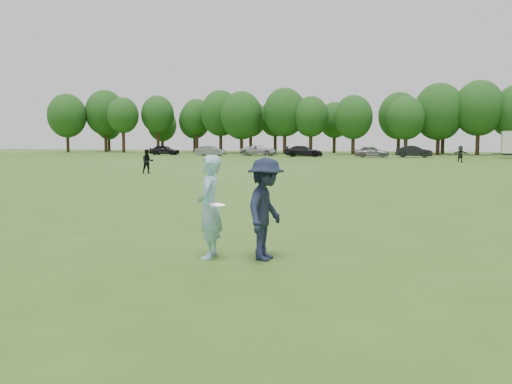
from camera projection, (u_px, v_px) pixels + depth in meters
ground at (224, 251)px, 10.25m from camera, size 200.00×200.00×0.00m
thrower at (209, 207)px, 9.59m from camera, size 0.58×0.75×1.83m
defender at (266, 209)px, 9.45m from camera, size 0.69×1.18×1.80m
player_far_a at (148, 161)px, 34.34m from camera, size 0.95×0.93×1.54m
player_far_d at (461, 154)px, 51.94m from camera, size 1.55×1.07×1.61m
car_a at (164, 150)px, 78.08m from camera, size 4.49×2.27×1.47m
car_b at (210, 151)px, 74.46m from camera, size 4.19×1.51×1.37m
car_c at (259, 151)px, 74.24m from camera, size 5.09×2.36×1.41m
car_d at (304, 151)px, 69.93m from camera, size 5.07×2.54×1.41m
car_e at (372, 152)px, 67.09m from camera, size 4.32×1.95×1.44m
car_f at (414, 152)px, 67.02m from camera, size 4.45×1.65×1.46m
disc_in_play at (218, 205)px, 9.30m from camera, size 0.33×0.33×0.05m
treeline at (439, 113)px, 81.01m from camera, size 130.35×18.39×11.74m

